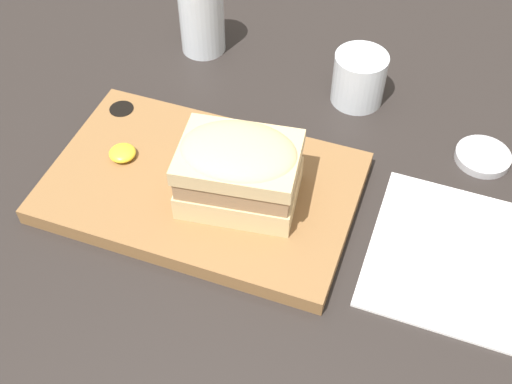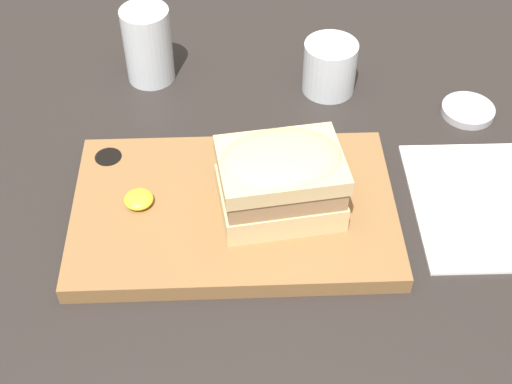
# 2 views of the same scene
# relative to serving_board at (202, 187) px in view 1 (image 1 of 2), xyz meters

# --- Properties ---
(dining_table) EXTENTS (2.00, 1.11, 0.02)m
(dining_table) POSITION_rel_serving_board_xyz_m (0.02, 0.05, -0.02)
(dining_table) COLOR #282321
(dining_table) RESTS_ON ground
(serving_board) EXTENTS (0.36, 0.23, 0.02)m
(serving_board) POSITION_rel_serving_board_xyz_m (0.00, 0.00, 0.00)
(serving_board) COLOR olive
(serving_board) RESTS_ON dining_table
(sandwich) EXTENTS (0.14, 0.11, 0.09)m
(sandwich) POSITION_rel_serving_board_xyz_m (0.05, -0.01, 0.06)
(sandwich) COLOR #DBBC84
(sandwich) RESTS_ON serving_board
(mustard_dollop) EXTENTS (0.03, 0.03, 0.01)m
(mustard_dollop) POSITION_rel_serving_board_xyz_m (-0.10, 0.00, 0.02)
(mustard_dollop) COLOR yellow
(mustard_dollop) RESTS_ON serving_board
(water_glass) EXTENTS (0.06, 0.06, 0.10)m
(water_glass) POSITION_rel_serving_board_xyz_m (-0.11, 0.26, 0.03)
(water_glass) COLOR silver
(water_glass) RESTS_ON dining_table
(wine_glass) EXTENTS (0.07, 0.07, 0.07)m
(wine_glass) POSITION_rel_serving_board_xyz_m (0.13, 0.23, 0.02)
(wine_glass) COLOR silver
(wine_glass) RESTS_ON dining_table
(napkin) EXTENTS (0.21, 0.20, 0.00)m
(napkin) POSITION_rel_serving_board_xyz_m (0.31, 0.01, -0.01)
(napkin) COLOR white
(napkin) RESTS_ON dining_table
(condiment_dish) EXTENTS (0.07, 0.07, 0.01)m
(condiment_dish) POSITION_rel_serving_board_xyz_m (0.31, 0.17, -0.01)
(condiment_dish) COLOR #B2B2B7
(condiment_dish) RESTS_ON dining_table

